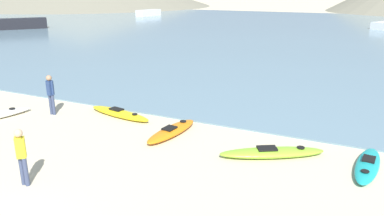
# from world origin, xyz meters

# --- Properties ---
(bay_water) EXTENTS (160.00, 70.00, 0.06)m
(bay_water) POSITION_xyz_m (0.00, 44.99, 0.03)
(bay_water) COLOR slate
(bay_water) RESTS_ON ground_plane
(kayak_on_sand_1) EXTENTS (3.28, 1.19, 0.32)m
(kayak_on_sand_1) POSITION_xyz_m (-2.29, 9.30, 0.14)
(kayak_on_sand_1) COLOR yellow
(kayak_on_sand_1) RESTS_ON ground_plane
(kayak_on_sand_2) EXTENTS (0.88, 2.75, 0.30)m
(kayak_on_sand_2) POSITION_xyz_m (7.19, 8.51, 0.13)
(kayak_on_sand_2) COLOR teal
(kayak_on_sand_2) RESTS_ON ground_plane
(kayak_on_sand_3) EXTENTS (3.29, 2.29, 0.32)m
(kayak_on_sand_3) POSITION_xyz_m (4.41, 8.16, 0.14)
(kayak_on_sand_3) COLOR #8CCC2D
(kayak_on_sand_3) RESTS_ON ground_plane
(kayak_on_sand_4) EXTENTS (1.03, 2.83, 0.32)m
(kayak_on_sand_4) POSITION_xyz_m (0.64, 8.45, 0.14)
(kayak_on_sand_4) COLOR orange
(kayak_on_sand_4) RESTS_ON ground_plane
(person_near_foreground) EXTENTS (0.33, 0.28, 1.63)m
(person_near_foreground) POSITION_xyz_m (-1.24, 3.51, 0.94)
(person_near_foreground) COLOR #384260
(person_near_foreground) RESTS_ON ground_plane
(person_near_waterline) EXTENTS (0.35, 0.25, 1.71)m
(person_near_waterline) POSITION_xyz_m (-5.00, 8.31, 0.98)
(person_near_waterline) COLOR #384260
(person_near_waterline) RESTS_ON ground_plane
(moored_boat_1) EXTENTS (2.54, 5.39, 1.09)m
(moored_boat_1) POSITION_xyz_m (-30.69, 57.94, 0.61)
(moored_boat_1) COLOR white
(moored_boat_1) RESTS_ON bay_water
(moored_boat_2) EXTENTS (4.78, 5.48, 1.34)m
(moored_boat_2) POSITION_xyz_m (-33.41, 31.80, 0.73)
(moored_boat_2) COLOR black
(moored_boat_2) RESTS_ON bay_water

